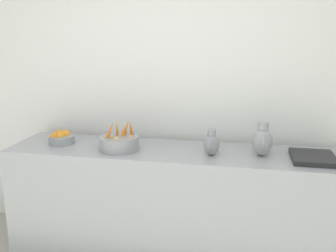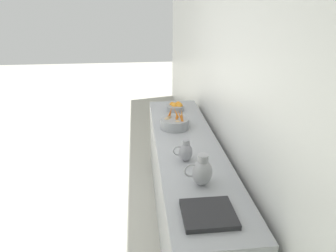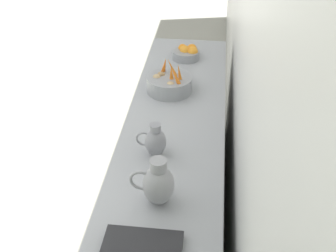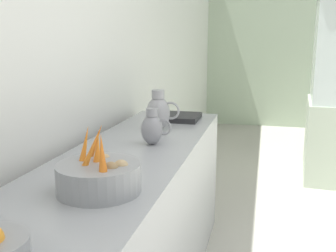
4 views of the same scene
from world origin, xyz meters
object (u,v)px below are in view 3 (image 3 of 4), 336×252
(metal_pitcher_short, at_px, (155,141))
(vegetable_colander, at_px, (169,83))
(orange_bowl, at_px, (187,53))
(metal_pitcher_tall, at_px, (158,183))

(metal_pitcher_short, bearing_deg, vegetable_colander, -89.82)
(metal_pitcher_short, bearing_deg, orange_bowl, -93.50)
(metal_pitcher_tall, bearing_deg, vegetable_colander, -86.42)
(orange_bowl, height_order, metal_pitcher_short, metal_pitcher_short)
(vegetable_colander, bearing_deg, orange_bowl, -98.41)
(vegetable_colander, distance_m, metal_pitcher_short, 0.71)
(vegetable_colander, xyz_separation_m, orange_bowl, (-0.08, -0.53, -0.01))
(orange_bowl, xyz_separation_m, metal_pitcher_tall, (0.01, 1.60, 0.07))
(vegetable_colander, bearing_deg, metal_pitcher_short, 90.18)
(metal_pitcher_tall, bearing_deg, orange_bowl, -90.38)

